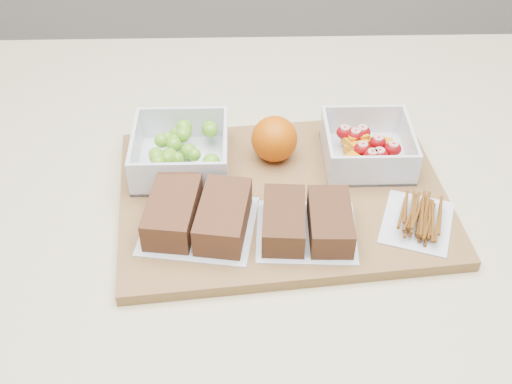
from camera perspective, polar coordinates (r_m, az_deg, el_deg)
The scene contains 7 objects.
cutting_board at distance 0.84m, azimuth 2.38°, elevation -0.37°, with size 0.42×0.30×0.02m, color olive.
grape_container at distance 0.87m, azimuth -6.58°, elevation 3.58°, with size 0.13×0.13×0.05m.
fruit_container at distance 0.89m, azimuth 9.83°, elevation 3.86°, with size 0.12×0.12×0.05m.
orange at distance 0.87m, azimuth 1.64°, elevation 4.73°, with size 0.06×0.06×0.06m, color #C55204.
sandwich_bag_left at distance 0.78m, azimuth -5.18°, elevation -2.00°, with size 0.15×0.14×0.04m.
sandwich_bag_center at distance 0.77m, azimuth 4.55°, elevation -2.65°, with size 0.13×0.11×0.04m.
pretzel_bag at distance 0.81m, azimuth 14.23°, elevation -2.13°, with size 0.11×0.12×0.02m.
Camera 1 is at (-0.03, -0.61, 1.47)m, focal length 45.00 mm.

